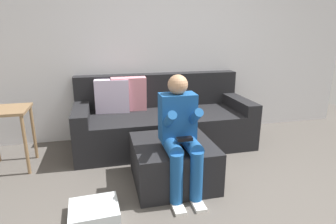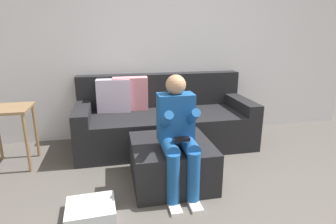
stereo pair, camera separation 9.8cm
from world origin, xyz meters
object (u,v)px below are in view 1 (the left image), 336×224
at_px(side_table, 6,121).
at_px(person_seated, 180,132).
at_px(couch_sectional, 161,120).
at_px(ottoman, 173,162).
at_px(storage_bin, 94,211).

bearing_deg(side_table, person_seated, -28.38).
xyz_separation_m(couch_sectional, side_table, (-1.80, -0.30, 0.23)).
relative_size(couch_sectional, person_seated, 2.04).
bearing_deg(ottoman, couch_sectional, 84.13).
distance_m(ottoman, storage_bin, 0.91).
bearing_deg(person_seated, couch_sectional, 85.84).
xyz_separation_m(ottoman, storage_bin, (-0.79, -0.41, -0.16)).
relative_size(storage_bin, side_table, 0.58).
bearing_deg(couch_sectional, ottoman, -95.87).
relative_size(couch_sectional, storage_bin, 5.66).
xyz_separation_m(couch_sectional, person_seated, (-0.09, -1.22, 0.28)).
distance_m(couch_sectional, storage_bin, 1.71).
height_order(ottoman, storage_bin, ottoman).
height_order(person_seated, storage_bin, person_seated).
bearing_deg(storage_bin, ottoman, 27.56).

